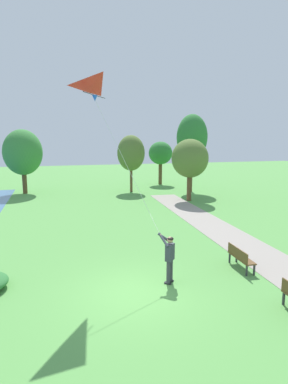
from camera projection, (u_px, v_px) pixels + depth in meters
The scene contains 10 objects.
ground_plane at pixel (135, 293), 10.36m from camera, with size 120.00×120.00×0.00m, color #569947.
walkway_path at pixel (256, 252), 14.15m from camera, with size 2.40×32.00×0.02m, color gray.
person_kite_flyer at pixel (169, 255), 10.96m from camera, with size 0.60×0.59×1.83m.
flying_kite at pixel (103, 87), 11.23m from camera, with size 2.50×2.63×5.70m.
park_bench_far_walkway at pixel (240, 257), 12.27m from camera, with size 0.58×1.53×0.88m.
tree_horizon_far at pixel (131, 153), 31.03m from camera, with size 2.79×2.75×5.76m.
tree_treeline_right at pixel (23, 152), 29.90m from camera, with size 3.72×4.13×6.29m.
tree_treeline_center at pixel (190, 159), 26.19m from camera, with size 3.06×3.46×5.33m.
tree_lakeside_far at pixel (192, 137), 30.82m from camera, with size 3.06×3.20×7.83m.
tree_lakeside_near at pixel (160, 153), 36.65m from camera, with size 2.81×2.85×5.13m.
Camera 1 is at (-2.62, -9.33, 5.03)m, focal length 28.67 mm.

